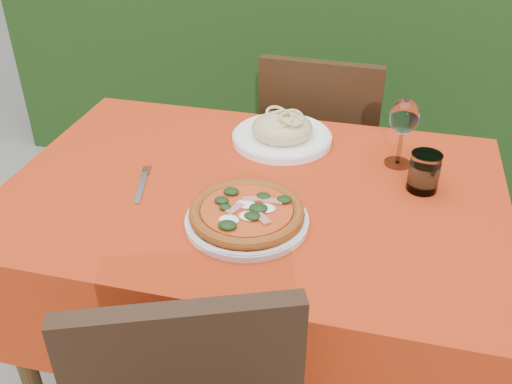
% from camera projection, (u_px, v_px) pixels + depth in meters
% --- Properties ---
extents(ground, '(60.00, 60.00, 0.00)m').
position_uv_depth(ground, '(254.00, 381.00, 1.86)').
color(ground, slate).
rests_on(ground, ground).
extents(dining_table, '(1.26, 0.86, 0.75)m').
position_uv_depth(dining_table, '(253.00, 235.00, 1.53)').
color(dining_table, '#402B14').
rests_on(dining_table, ground).
extents(chair_far, '(0.42, 0.42, 0.90)m').
position_uv_depth(chair_far, '(320.00, 153.00, 2.09)').
color(chair_far, black).
rests_on(chair_far, ground).
extents(pizza_plate, '(0.29, 0.29, 0.05)m').
position_uv_depth(pizza_plate, '(247.00, 215.00, 1.31)').
color(pizza_plate, silver).
rests_on(pizza_plate, dining_table).
extents(pasta_plate, '(0.29, 0.29, 0.08)m').
position_uv_depth(pasta_plate, '(282.00, 132.00, 1.65)').
color(pasta_plate, white).
rests_on(pasta_plate, dining_table).
extents(water_glass, '(0.08, 0.08, 0.10)m').
position_uv_depth(water_glass, '(424.00, 174.00, 1.42)').
color(water_glass, silver).
rests_on(water_glass, dining_table).
extents(wine_glass, '(0.08, 0.08, 0.19)m').
position_uv_depth(wine_glass, '(404.00, 120.00, 1.48)').
color(wine_glass, silver).
rests_on(wine_glass, dining_table).
extents(fork, '(0.08, 0.20, 0.01)m').
position_uv_depth(fork, '(141.00, 187.00, 1.45)').
color(fork, '#B3B3BA').
rests_on(fork, dining_table).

